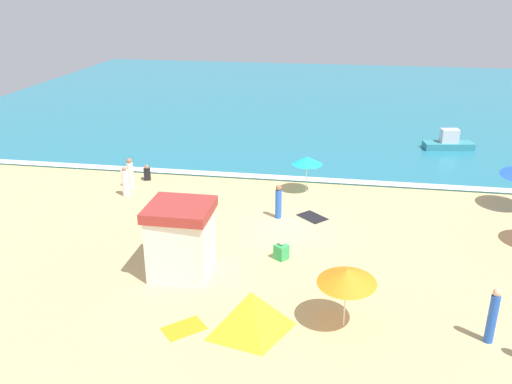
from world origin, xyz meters
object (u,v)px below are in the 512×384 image
at_px(beach_umbrella_1, 307,161).
at_px(beach_umbrella_2, 347,276).
at_px(beachgoer_9, 493,316).
at_px(beachgoer_2, 147,173).
at_px(small_boat_0, 449,143).
at_px(beachgoer_0, 281,251).
at_px(beachgoer_7, 130,174).
at_px(beachgoer_1, 125,183).
at_px(beachgoer_3, 278,202).
at_px(lifeguard_cabana, 181,239).
at_px(beach_tent, 251,312).

bearing_deg(beach_umbrella_1, beach_umbrella_2, -79.43).
height_order(beach_umbrella_2, beachgoer_9, beach_umbrella_2).
bearing_deg(beachgoer_2, small_boat_0, 26.08).
height_order(beach_umbrella_1, beachgoer_2, beach_umbrella_1).
distance_m(beach_umbrella_2, beachgoer_9, 4.54).
distance_m(beachgoer_0, beachgoer_2, 11.56).
bearing_deg(beachgoer_2, beach_umbrella_1, -2.76).
height_order(beach_umbrella_1, beachgoer_9, beach_umbrella_1).
bearing_deg(beach_umbrella_2, beachgoer_9, -0.79).
distance_m(beachgoer_2, beachgoer_7, 1.54).
distance_m(beach_umbrella_1, beachgoer_0, 7.53).
relative_size(beach_umbrella_1, beachgoer_1, 1.27).
distance_m(beachgoer_3, beachgoer_7, 8.62).
xyz_separation_m(beach_umbrella_2, beachgoer_3, (-3.17, 8.05, -1.05)).
xyz_separation_m(beach_umbrella_2, small_boat_0, (6.44, 20.50, -1.34)).
height_order(lifeguard_cabana, beach_umbrella_2, lifeguard_cabana).
distance_m(beachgoer_1, small_boat_0, 20.89).
bearing_deg(beachgoer_9, lifeguard_cabana, 166.74).
xyz_separation_m(beach_tent, beachgoer_7, (-8.54, 11.33, 0.07)).
bearing_deg(beachgoer_7, beachgoer_1, -82.33).
bearing_deg(beachgoer_0, beach_umbrella_2, -58.31).
bearing_deg(small_boat_0, beach_tent, -113.65).
distance_m(beachgoer_9, small_boat_0, 20.66).
height_order(beachgoer_2, beachgoer_9, beachgoer_9).
relative_size(beach_umbrella_1, beach_tent, 0.74).
bearing_deg(small_boat_0, beach_umbrella_2, -107.44).
distance_m(beachgoer_1, beachgoer_9, 18.39).
distance_m(lifeguard_cabana, beachgoer_0, 4.11).
bearing_deg(beach_tent, beach_umbrella_2, 15.88).
relative_size(lifeguard_cabana, beach_tent, 1.03).
height_order(lifeguard_cabana, beachgoer_2, lifeguard_cabana).
relative_size(lifeguard_cabana, beach_umbrella_2, 1.09).
bearing_deg(beachgoer_0, beachgoer_3, 99.10).
xyz_separation_m(beach_umbrella_2, beach_tent, (-2.89, -0.82, -1.11)).
distance_m(beachgoer_0, beachgoer_9, 8.16).
distance_m(beachgoer_1, beachgoer_2, 2.51).
height_order(beachgoer_2, beachgoer_7, beachgoer_7).
bearing_deg(beachgoer_0, beach_tent, -94.08).
bearing_deg(beachgoer_1, lifeguard_cabana, -53.71).
bearing_deg(beachgoer_1, beachgoer_9, -31.19).
xyz_separation_m(beach_umbrella_2, beachgoer_2, (-11.06, 11.93, -1.48)).
bearing_deg(beach_tent, beachgoer_9, 5.93).
bearing_deg(beachgoer_2, beach_umbrella_2, -47.17).
bearing_deg(beachgoer_2, beachgoer_1, -95.30).
bearing_deg(beach_tent, lifeguard_cabana, 134.83).
relative_size(beachgoer_0, beachgoer_3, 0.51).
distance_m(beachgoer_7, small_boat_0, 20.48).
xyz_separation_m(beachgoer_2, beachgoer_3, (7.89, -3.88, 0.43)).
bearing_deg(beachgoer_3, beachgoer_2, 153.79).
xyz_separation_m(beach_umbrella_1, beachgoer_1, (-9.15, -2.04, -1.03)).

